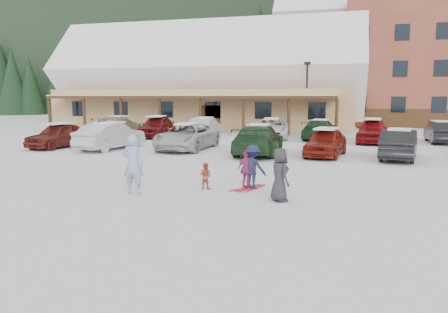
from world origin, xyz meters
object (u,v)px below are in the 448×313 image
(parked_car_10, at_px, (271,128))
(adult_skier, at_px, (133,164))
(parked_car_5, at_px, (399,144))
(parked_car_12, at_px, (372,131))
(day_lodge, at_px, (206,86))
(parked_car_2, at_px, (187,137))
(child_navy, at_px, (253,167))
(lamp_post, at_px, (307,93))
(bystander_dark, at_px, (280,175))
(parked_car_13, at_px, (441,132))
(parked_car_9, at_px, (204,128))
(alpine_hotel, at_px, (448,41))
(parked_car_11, at_px, (320,130))
(parked_car_0, at_px, (59,135))
(parked_car_1, at_px, (110,136))
(parked_car_3, at_px, (259,140))
(toddler_red, at_px, (205,176))
(parked_car_4, at_px, (326,142))
(parked_car_8, at_px, (157,127))
(child_magenta, at_px, (247,170))
(parked_car_7, at_px, (118,125))

(parked_car_10, bearing_deg, adult_skier, -100.83)
(parked_car_5, xyz_separation_m, parked_car_12, (-0.83, 7.32, 0.06))
(day_lodge, relative_size, parked_car_2, 5.49)
(child_navy, relative_size, parked_car_2, 0.27)
(lamp_post, distance_m, parked_car_10, 6.35)
(parked_car_5, bearing_deg, lamp_post, -58.45)
(bystander_dark, height_order, parked_car_13, bystander_dark)
(parked_car_2, bearing_deg, parked_car_9, 101.61)
(day_lodge, height_order, lamp_post, day_lodge)
(bystander_dark, bearing_deg, alpine_hotel, -53.33)
(bystander_dark, bearing_deg, parked_car_11, -36.79)
(parked_car_0, height_order, parked_car_9, parked_car_9)
(lamp_post, relative_size, parked_car_10, 1.11)
(day_lodge, bearing_deg, parked_car_2, -75.56)
(bystander_dark, bearing_deg, parked_car_5, -59.80)
(parked_car_1, distance_m, parked_car_5, 15.39)
(parked_car_9, bearing_deg, bystander_dark, 111.48)
(parked_car_3, bearing_deg, parked_car_9, -57.28)
(alpine_hotel, height_order, parked_car_1, alpine_hotel)
(toddler_red, bearing_deg, alpine_hotel, -99.19)
(bystander_dark, distance_m, parked_car_13, 20.01)
(day_lodge, xyz_separation_m, parked_car_2, (4.60, -17.85, -3.21))
(alpine_hotel, distance_m, lamp_post, 20.54)
(bystander_dark, relative_size, parked_car_13, 0.37)
(parked_car_4, distance_m, parked_car_10, 9.28)
(parked_car_8, distance_m, parked_car_13, 19.34)
(lamp_post, relative_size, parked_car_1, 1.24)
(day_lodge, xyz_separation_m, adult_skier, (6.93, -28.96, -3.00))
(parked_car_5, height_order, parked_car_10, parked_car_5)
(day_lodge, distance_m, lamp_post, 11.24)
(adult_skier, bearing_deg, toddler_red, -147.38)
(day_lodge, distance_m, parked_car_5, 24.71)
(alpine_hotel, relative_size, child_magenta, 24.76)
(child_navy, xyz_separation_m, parked_car_11, (1.24, 16.95, -0.03))
(parked_car_3, relative_size, parked_car_13, 1.26)
(parked_car_2, distance_m, parked_car_7, 11.41)
(parked_car_0, distance_m, parked_car_12, 19.50)
(adult_skier, relative_size, parked_car_11, 0.39)
(parked_car_8, height_order, parked_car_13, parked_car_8)
(lamp_post, xyz_separation_m, adult_skier, (-3.21, -24.16, -2.33))
(toddler_red, xyz_separation_m, parked_car_12, (6.09, 16.24, 0.35))
(adult_skier, height_order, parked_car_3, adult_skier)
(parked_car_9, relative_size, parked_car_11, 0.93)
(toddler_red, relative_size, parked_car_13, 0.21)
(child_navy, distance_m, parked_car_1, 12.93)
(child_magenta, relative_size, parked_car_12, 0.28)
(child_magenta, bearing_deg, toddler_red, 46.10)
(parked_car_10, bearing_deg, parked_car_1, -138.80)
(parked_car_4, distance_m, parked_car_7, 18.27)
(toddler_red, distance_m, parked_car_9, 17.42)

